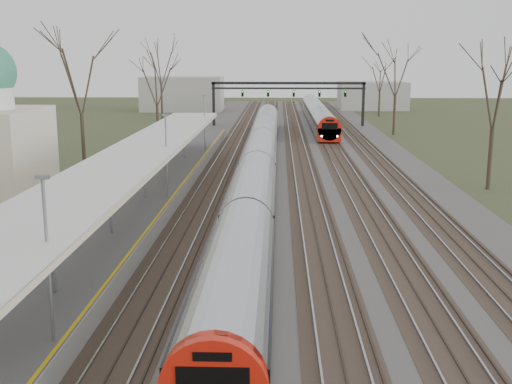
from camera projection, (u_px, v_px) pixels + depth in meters
track_bed at (292, 160)px, 59.14m from camera, size 24.00×160.00×0.22m
platform at (157, 194)px, 42.25m from camera, size 3.50×69.00×1.00m
canopy at (140, 152)px, 37.13m from camera, size 4.10×50.00×3.11m
signal_gantry at (289, 90)px, 87.47m from camera, size 21.00×0.59×6.08m
tree_west_far at (79, 74)px, 51.25m from camera, size 5.50×5.50×11.33m
tree_east_far at (495, 87)px, 44.46m from camera, size 5.00×5.00×10.30m
train_near at (260, 157)px, 51.38m from camera, size 2.62×75.21×3.05m
train_far at (317, 114)px, 91.34m from camera, size 2.62×45.21×3.05m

